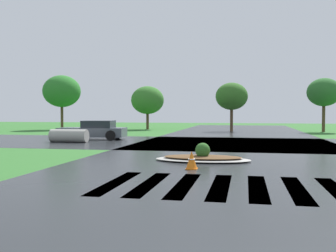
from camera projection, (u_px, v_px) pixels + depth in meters
asphalt_roadway at (228, 163)px, 13.97m from camera, size 11.50×80.00×0.01m
asphalt_cross_road at (235, 143)px, 22.68m from camera, size 90.00×10.35×0.01m
crosswalk_stripes at (220, 186)px, 9.62m from camera, size 5.85×3.49×0.01m
median_island at (203, 157)px, 14.60m from camera, size 3.58×1.77×0.68m
car_silver_hatch at (94, 130)px, 26.19m from camera, size 4.55×2.49×1.25m
drainage_pipe_stack at (69, 136)px, 23.52m from camera, size 2.29×0.80×0.79m
traffic_cone at (192, 160)px, 12.53m from camera, size 0.37×0.37×0.58m
background_treeline at (252, 91)px, 37.49m from camera, size 40.38×5.80×6.35m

